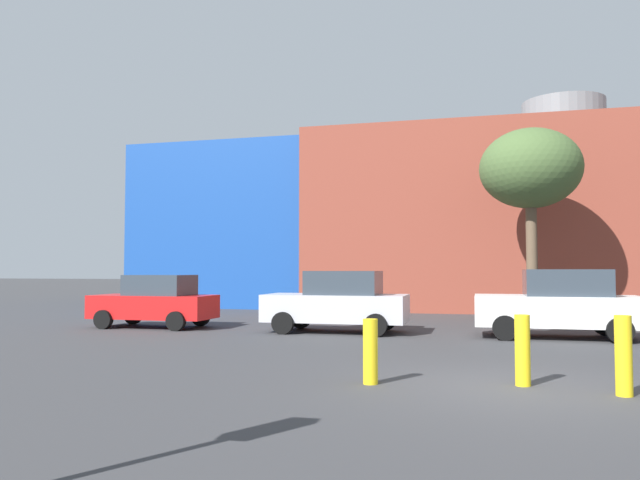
{
  "coord_description": "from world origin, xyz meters",
  "views": [
    {
      "loc": [
        -0.41,
        -10.19,
        1.85
      ],
      "look_at": [
        -5.44,
        9.17,
        2.83
      ],
      "focal_mm": 34.38,
      "sensor_mm": 36.0,
      "label": 1
    }
  ],
  "objects_px": {
    "parked_car_2": "(559,304)",
    "bollard_yellow_1": "(523,350)",
    "parked_car_0": "(155,301)",
    "bare_tree_1": "(530,170)",
    "bollard_yellow_0": "(370,351)",
    "bollard_yellow_2": "(624,356)",
    "parked_car_1": "(338,302)"
  },
  "relations": [
    {
      "from": "parked_car_1",
      "to": "bollard_yellow_0",
      "type": "height_order",
      "value": "parked_car_1"
    },
    {
      "from": "bare_tree_1",
      "to": "bollard_yellow_2",
      "type": "xyz_separation_m",
      "value": [
        0.2,
        -13.33,
        -4.88
      ]
    },
    {
      "from": "bare_tree_1",
      "to": "bollard_yellow_0",
      "type": "relative_size",
      "value": 6.64
    },
    {
      "from": "parked_car_2",
      "to": "bollard_yellow_2",
      "type": "distance_m",
      "value": 7.88
    },
    {
      "from": "parked_car_2",
      "to": "bollard_yellow_0",
      "type": "distance_m",
      "value": 8.76
    },
    {
      "from": "bare_tree_1",
      "to": "bollard_yellow_2",
      "type": "distance_m",
      "value": 14.2
    },
    {
      "from": "parked_car_1",
      "to": "bollard_yellow_0",
      "type": "xyz_separation_m",
      "value": [
        2.34,
        -7.88,
        -0.38
      ]
    },
    {
      "from": "parked_car_2",
      "to": "bollard_yellow_0",
      "type": "height_order",
      "value": "parked_car_2"
    },
    {
      "from": "bare_tree_1",
      "to": "parked_car_2",
      "type": "bearing_deg",
      "value": -87.41
    },
    {
      "from": "bollard_yellow_2",
      "to": "parked_car_2",
      "type": "bearing_deg",
      "value": 89.65
    },
    {
      "from": "parked_car_2",
      "to": "bare_tree_1",
      "type": "relative_size",
      "value": 0.62
    },
    {
      "from": "parked_car_1",
      "to": "bollard_yellow_2",
      "type": "distance_m",
      "value": 9.97
    },
    {
      "from": "parked_car_0",
      "to": "parked_car_2",
      "type": "bearing_deg",
      "value": -180.0
    },
    {
      "from": "parked_car_0",
      "to": "parked_car_2",
      "type": "relative_size",
      "value": 0.9
    },
    {
      "from": "parked_car_1",
      "to": "parked_car_2",
      "type": "relative_size",
      "value": 0.98
    },
    {
      "from": "parked_car_1",
      "to": "parked_car_0",
      "type": "bearing_deg",
      "value": 0.0
    },
    {
      "from": "parked_car_2",
      "to": "bollard_yellow_2",
      "type": "height_order",
      "value": "parked_car_2"
    },
    {
      "from": "bollard_yellow_1",
      "to": "parked_car_2",
      "type": "bearing_deg",
      "value": 79.05
    },
    {
      "from": "parked_car_0",
      "to": "bollard_yellow_0",
      "type": "distance_m",
      "value": 11.5
    },
    {
      "from": "bare_tree_1",
      "to": "bollard_yellow_2",
      "type": "height_order",
      "value": "bare_tree_1"
    },
    {
      "from": "parked_car_0",
      "to": "parked_car_1",
      "type": "xyz_separation_m",
      "value": [
        6.03,
        0.0,
        0.07
      ]
    },
    {
      "from": "bare_tree_1",
      "to": "bollard_yellow_0",
      "type": "height_order",
      "value": "bare_tree_1"
    },
    {
      "from": "bare_tree_1",
      "to": "bollard_yellow_0",
      "type": "bearing_deg",
      "value": -104.99
    },
    {
      "from": "parked_car_1",
      "to": "bollard_yellow_0",
      "type": "distance_m",
      "value": 8.23
    },
    {
      "from": "bare_tree_1",
      "to": "bollard_yellow_1",
      "type": "height_order",
      "value": "bare_tree_1"
    },
    {
      "from": "bollard_yellow_0",
      "to": "bollard_yellow_1",
      "type": "relative_size",
      "value": 0.93
    },
    {
      "from": "parked_car_2",
      "to": "bollard_yellow_1",
      "type": "height_order",
      "value": "parked_car_2"
    },
    {
      "from": "parked_car_2",
      "to": "bollard_yellow_1",
      "type": "bearing_deg",
      "value": 79.05
    },
    {
      "from": "parked_car_2",
      "to": "bollard_yellow_1",
      "type": "xyz_separation_m",
      "value": [
        -1.43,
        -7.42,
        -0.36
      ]
    },
    {
      "from": "parked_car_0",
      "to": "bare_tree_1",
      "type": "xyz_separation_m",
      "value": [
        11.95,
        5.46,
        4.63
      ]
    },
    {
      "from": "parked_car_1",
      "to": "bollard_yellow_2",
      "type": "xyz_separation_m",
      "value": [
        6.11,
        -7.87,
        -0.31
      ]
    },
    {
      "from": "bollard_yellow_0",
      "to": "bollard_yellow_1",
      "type": "bearing_deg",
      "value": 10.96
    }
  ]
}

